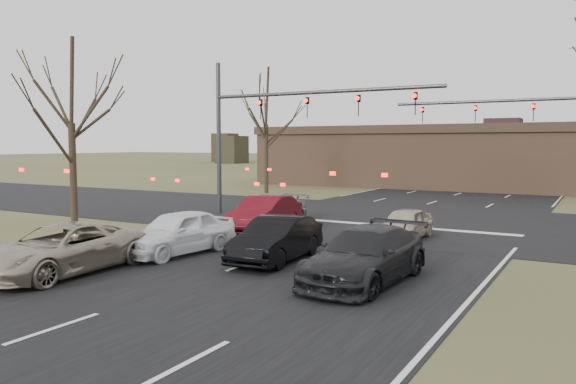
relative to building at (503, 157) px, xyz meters
name	(u,v)px	position (x,y,z in m)	size (l,w,h in m)	color
ground	(184,286)	(-2.00, -38.00, -2.67)	(360.00, 360.00, 0.00)	#444927
road_main	(514,175)	(-2.00, 22.00, -2.66)	(14.00, 300.00, 0.02)	black
road_cross	(383,219)	(-2.00, -23.00, -2.65)	(200.00, 14.00, 0.02)	black
building	(503,157)	(0.00, 0.00, 0.00)	(42.40, 10.40, 5.30)	#825F46
mast_arm_near	(271,117)	(-7.23, -25.00, 2.41)	(12.12, 0.24, 8.00)	#383A3D
mast_arm_far	(540,121)	(4.18, -15.00, 2.35)	(11.12, 0.24, 8.00)	#383A3D
tree_left_near	(70,81)	(-13.50, -32.00, 3.90)	(5.10, 5.10, 8.50)	black
tree_left_far	(266,96)	(-15.00, -13.00, 4.68)	(5.70, 5.70, 9.50)	black
car_silver_suv	(61,249)	(-6.00, -38.64, -1.94)	(2.39, 5.19, 1.44)	#A79C87
car_white_sedan	(178,232)	(-5.00, -34.74, -1.91)	(1.78, 4.42, 1.51)	white
car_black_hatch	(277,239)	(-1.50, -34.07, -1.96)	(1.50, 4.30, 1.42)	black
car_charcoal_sedan	(365,255)	(2.00, -35.26, -1.93)	(2.07, 5.10, 1.48)	black
car_grey_ahead	(269,210)	(-6.18, -26.94, -2.02)	(1.80, 4.43, 1.28)	slate
car_red_ahead	(264,214)	(-5.00, -29.24, -1.90)	(1.62, 4.65, 1.53)	#5B0D16
car_silver_ahead	(405,224)	(0.76, -28.04, -2.05)	(1.45, 3.61, 1.23)	#C4B29F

